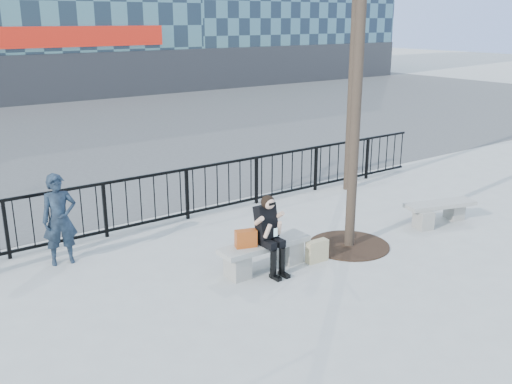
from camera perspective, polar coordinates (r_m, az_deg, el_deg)
ground at (r=9.78m, az=0.85°, el=-7.70°), size 120.00×120.00×0.00m
street_surface at (r=23.11m, az=-22.06°, el=5.59°), size 60.00×23.00×0.01m
railing at (r=11.96m, az=-7.75°, el=-0.33°), size 14.00×0.06×1.10m
tree_grate at (r=10.86m, az=9.28°, el=-5.27°), size 1.50×1.50×0.02m
bench_main at (r=9.66m, az=0.86°, el=-6.08°), size 1.65×0.46×0.49m
bench_second at (r=12.38m, az=17.89°, el=-1.76°), size 1.52×0.42×0.45m
seated_woman at (r=9.40m, az=1.45°, el=-4.32°), size 0.50×0.64×1.34m
handbag at (r=9.35m, az=-1.02°, el=-4.68°), size 0.38×0.27×0.29m
shopping_bag at (r=10.04m, az=6.12°, el=-5.89°), size 0.42×0.17×0.39m
standing_man at (r=10.28m, az=-19.05°, el=-2.61°), size 0.64×0.47×1.60m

